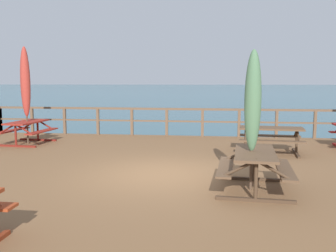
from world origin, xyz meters
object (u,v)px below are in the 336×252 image
object	(u,v)px
picnic_table_mid_left	(255,162)
patio_umbrella_tall_front	(25,82)
picnic_table_back_left	(271,134)
patio_umbrella_tall_mid_right	(253,102)
picnic_table_mid_centre	(27,128)

from	to	relation	value
picnic_table_mid_left	patio_umbrella_tall_front	xyz separation A→B (m)	(-7.11, 4.61, 1.52)
picnic_table_back_left	patio_umbrella_tall_mid_right	xyz separation A→B (m)	(-0.93, -3.88, 1.17)
picnic_table_mid_left	picnic_table_mid_centre	world-z (taller)	same
picnic_table_mid_left	patio_umbrella_tall_mid_right	size ratio (longest dim) A/B	0.70
picnic_table_mid_left	patio_umbrella_tall_mid_right	xyz separation A→B (m)	(-0.07, 0.03, 1.17)
picnic_table_mid_centre	picnic_table_back_left	xyz separation A→B (m)	(7.98, -0.67, 0.00)
picnic_table_back_left	patio_umbrella_tall_mid_right	world-z (taller)	patio_umbrella_tall_mid_right
picnic_table_back_left	patio_umbrella_tall_front	bearing A→B (deg)	175.03
picnic_table_mid_centre	picnic_table_back_left	world-z (taller)	same
picnic_table_mid_centre	patio_umbrella_tall_front	world-z (taller)	patio_umbrella_tall_front
picnic_table_back_left	patio_umbrella_tall_front	xyz separation A→B (m)	(-7.98, 0.69, 1.52)
picnic_table_mid_left	picnic_table_back_left	world-z (taller)	same
patio_umbrella_tall_front	patio_umbrella_tall_mid_right	bearing A→B (deg)	-33.00
picnic_table_back_left	picnic_table_mid_left	bearing A→B (deg)	-102.45
picnic_table_mid_centre	patio_umbrella_tall_front	xyz separation A→B (m)	(0.00, 0.02, 1.53)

